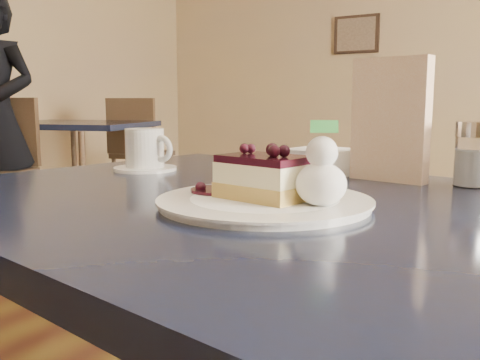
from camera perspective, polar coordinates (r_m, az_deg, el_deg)
The scene contains 10 objects.
main_table at distance 0.89m, azimuth 4.87°, elevation -7.83°, with size 1.47×1.10×0.84m.
dessert_plate at distance 0.83m, azimuth 2.62°, elevation -2.41°, with size 0.32×0.32×0.01m, color white.
cheesecake_slice at distance 0.82m, azimuth 2.64°, elevation 0.27°, with size 0.15×0.12×0.07m.
whipped_cream at distance 0.77m, azimuth 8.64°, elevation -0.43°, with size 0.07×0.07×0.06m.
berry_sauce at distance 0.88m, azimuth -2.40°, elevation -1.11°, with size 0.09×0.09×0.01m, color black.
coffee_set at distance 1.26m, azimuth -10.02°, elevation 3.00°, with size 0.15×0.15×0.10m.
menu_card at distance 1.12m, azimuth 15.72°, elevation 6.18°, with size 0.16×0.03×0.25m, color white.
sugar_shaker at distance 1.09m, azimuth 23.55°, elevation 2.59°, with size 0.07×0.07×0.12m.
napkin_stack at distance 1.20m, azimuth 8.73°, elevation 1.97°, with size 0.13×0.13×0.06m, color white.
bg_table_far_left at distance 4.64m, azimuth -16.67°, elevation -3.35°, with size 1.31×2.01×1.33m.
Camera 1 is at (0.62, -0.67, 1.00)m, focal length 40.00 mm.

